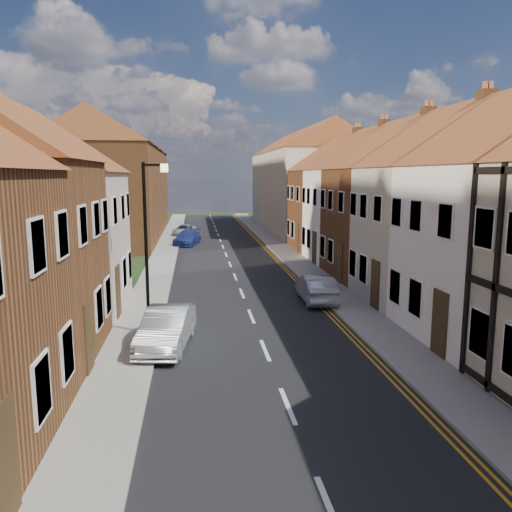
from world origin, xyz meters
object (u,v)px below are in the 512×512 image
lamppost (148,238)px  car_far (187,238)px  car_mid_b (316,288)px  car_distant (184,230)px  car_mid (167,328)px

lamppost → car_far: (0.98, 23.59, -2.95)m
lamppost → car_mid_b: lamppost is taller
car_distant → car_mid_b: car_mid_b is taller
car_mid → car_mid_b: (6.40, 5.40, -0.04)m
car_far → car_distant: (-0.37, 6.41, -0.06)m
car_mid → car_mid_b: bearing=48.8°
car_far → car_mid_b: car_mid_b is taller
lamppost → car_distant: 30.16m
car_mid → car_far: 24.87m
car_mid → car_mid_b: 8.37m
car_mid → car_distant: bearing=98.7°
lamppost → car_far: lamppost is taller
car_mid_b → car_mid: bearing=41.7°
car_mid → car_distant: size_ratio=1.05×
car_distant → car_mid: bearing=-78.6°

